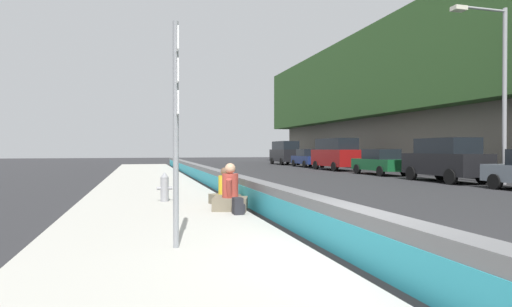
% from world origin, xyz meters
% --- Properties ---
extents(ground_plane, '(160.00, 160.00, 0.00)m').
position_xyz_m(ground_plane, '(0.00, 0.00, 0.00)').
color(ground_plane, '#2B2B2D').
rests_on(ground_plane, ground).
extents(sidewalk_strip, '(80.00, 4.40, 0.14)m').
position_xyz_m(sidewalk_strip, '(0.00, 2.65, 0.07)').
color(sidewalk_strip, '#B5B2A8').
rests_on(sidewalk_strip, ground_plane).
extents(jersey_barrier, '(76.00, 0.45, 0.85)m').
position_xyz_m(jersey_barrier, '(0.00, 0.00, 0.42)').
color(jersey_barrier, slate).
rests_on(jersey_barrier, ground_plane).
extents(route_sign_post, '(0.44, 0.09, 3.60)m').
position_xyz_m(route_sign_post, '(1.41, 2.52, 2.23)').
color(route_sign_post, gray).
rests_on(route_sign_post, sidewalk_strip).
extents(fire_hydrant, '(0.26, 0.46, 0.88)m').
position_xyz_m(fire_hydrant, '(7.54, 2.36, 0.59)').
color(fire_hydrant, gray).
rests_on(fire_hydrant, sidewalk_strip).
extents(seated_person_foreground, '(0.96, 1.05, 1.21)m').
position_xyz_m(seated_person_foreground, '(5.27, 0.83, 0.52)').
color(seated_person_foreground, '#706651').
rests_on(seated_person_foreground, sidewalk_strip).
extents(seated_person_middle, '(0.78, 0.87, 1.04)m').
position_xyz_m(seated_person_middle, '(6.51, 0.73, 0.47)').
color(seated_person_middle, '#706651').
rests_on(seated_person_middle, sidewalk_strip).
extents(backpack, '(0.32, 0.28, 0.40)m').
position_xyz_m(backpack, '(4.53, 0.79, 0.33)').
color(backpack, '#232328').
rests_on(backpack, sidewalk_strip).
extents(street_lamp, '(0.44, 3.08, 8.49)m').
position_xyz_m(street_lamp, '(11.10, -13.42, 5.12)').
color(street_lamp, '#9E9EA3').
rests_on(street_lamp, ground_plane).
extents(parked_car_third, '(4.82, 2.10, 2.28)m').
position_xyz_m(parked_car_third, '(13.14, -12.21, 1.18)').
color(parked_car_third, black).
rests_on(parked_car_third, ground_plane).
extents(parked_car_fourth, '(4.52, 1.98, 1.71)m').
position_xyz_m(parked_car_fourth, '(19.34, -12.22, 0.86)').
color(parked_car_fourth, '#145128').
rests_on(parked_car_fourth, ground_plane).
extents(parked_car_midline, '(5.16, 2.22, 2.56)m').
position_xyz_m(parked_car_midline, '(25.73, -12.11, 1.35)').
color(parked_car_midline, maroon).
rests_on(parked_car_midline, ground_plane).
extents(parked_car_far, '(4.52, 1.98, 1.71)m').
position_xyz_m(parked_car_far, '(32.08, -12.32, 0.86)').
color(parked_car_far, navy).
rests_on(parked_car_far, ground_plane).
extents(parked_car_farther, '(5.11, 2.12, 2.56)m').
position_xyz_m(parked_car_farther, '(38.59, -12.30, 1.35)').
color(parked_car_farther, black).
rests_on(parked_car_farther, ground_plane).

